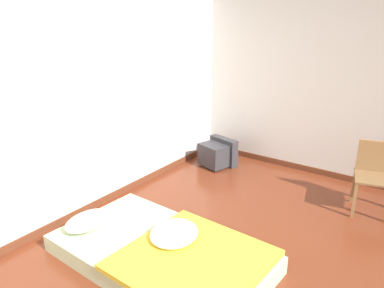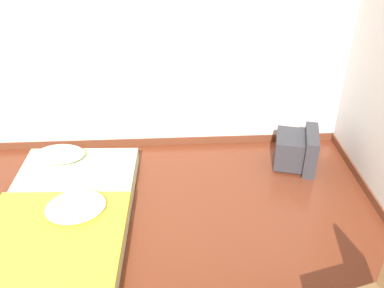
# 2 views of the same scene
# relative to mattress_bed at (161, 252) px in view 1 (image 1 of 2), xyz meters

# --- Properties ---
(wall_back) EXTENTS (8.35, 0.08, 2.60)m
(wall_back) POSITION_rel_mattress_bed_xyz_m (0.02, 1.42, 1.17)
(wall_back) COLOR silver
(wall_back) RESTS_ON ground_plane
(wall_right) EXTENTS (0.08, 7.25, 2.60)m
(wall_right) POSITION_rel_mattress_bed_xyz_m (3.04, -1.04, 1.17)
(wall_right) COLOR silver
(wall_right) RESTS_ON ground_plane
(mattress_bed) EXTENTS (1.29, 2.15, 0.32)m
(mattress_bed) POSITION_rel_mattress_bed_xyz_m (0.00, 0.00, 0.00)
(mattress_bed) COLOR beige
(mattress_bed) RESTS_ON ground_plane
(crt_tv) EXTENTS (0.55, 0.57, 0.43)m
(crt_tv) POSITION_rel_mattress_bed_xyz_m (2.42, 0.86, 0.09)
(crt_tv) COLOR #333338
(crt_tv) RESTS_ON ground_plane
(wooden_chair) EXTENTS (0.56, 0.56, 0.85)m
(wooden_chair) POSITION_rel_mattress_bed_xyz_m (2.33, -1.41, 0.39)
(wooden_chair) COLOR olive
(wooden_chair) RESTS_ON ground_plane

